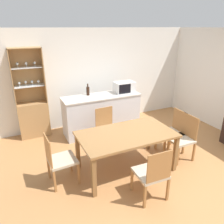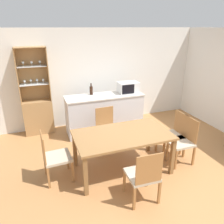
% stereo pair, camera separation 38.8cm
% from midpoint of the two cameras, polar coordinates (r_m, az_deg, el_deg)
% --- Properties ---
extents(ground_plane, '(18.00, 18.00, 0.00)m').
position_cam_midpoint_polar(ground_plane, '(4.45, 8.71, -14.14)').
color(ground_plane, '#B27A47').
extents(wall_back, '(6.80, 0.06, 2.55)m').
position_cam_midpoint_polar(wall_back, '(6.11, -4.41, 9.14)').
color(wall_back, white).
rests_on(wall_back, ground_plane).
extents(kitchen_counter, '(1.95, 0.63, 0.98)m').
position_cam_midpoint_polar(kitchen_counter, '(5.58, -4.70, -0.53)').
color(kitchen_counter, silver).
rests_on(kitchen_counter, ground_plane).
extents(display_cabinet, '(0.71, 0.36, 2.15)m').
position_cam_midpoint_polar(display_cabinet, '(5.74, -21.76, -0.05)').
color(display_cabinet, tan).
rests_on(display_cabinet, ground_plane).
extents(dining_table, '(1.74, 0.99, 0.76)m').
position_cam_midpoint_polar(dining_table, '(4.02, 1.00, -6.69)').
color(dining_table, olive).
rests_on(dining_table, ground_plane).
extents(dining_chair_side_right_near, '(0.45, 0.45, 0.93)m').
position_cam_midpoint_polar(dining_chair_side_right_near, '(4.63, 15.60, -6.57)').
color(dining_chair_side_right_near, '#C1B299').
rests_on(dining_chair_side_right_near, ground_plane).
extents(dining_chair_head_near, '(0.47, 0.47, 0.93)m').
position_cam_midpoint_polar(dining_chair_head_near, '(3.52, 7.24, -15.68)').
color(dining_chair_head_near, '#C1B299').
rests_on(dining_chair_head_near, ground_plane).
extents(dining_chair_head_far, '(0.48, 0.48, 0.93)m').
position_cam_midpoint_polar(dining_chair_head_far, '(4.81, -3.50, -4.66)').
color(dining_chair_head_far, '#C1B299').
rests_on(dining_chair_head_far, ground_plane).
extents(dining_chair_side_right_far, '(0.45, 0.45, 0.93)m').
position_cam_midpoint_polar(dining_chair_side_right_far, '(4.83, 13.35, -5.12)').
color(dining_chair_side_right_far, '#C1B299').
rests_on(dining_chair_side_right_far, ground_plane).
extents(dining_chair_side_left_far, '(0.48, 0.48, 0.93)m').
position_cam_midpoint_polar(dining_chair_side_left_far, '(3.96, -16.45, -11.84)').
color(dining_chair_side_left_far, '#C1B299').
rests_on(dining_chair_side_left_far, ground_plane).
extents(microwave, '(0.51, 0.34, 0.27)m').
position_cam_midpoint_polar(microwave, '(5.64, 1.25, 6.50)').
color(microwave, silver).
rests_on(microwave, kitchen_counter).
extents(wine_bottle, '(0.08, 0.08, 0.29)m').
position_cam_midpoint_polar(wine_bottle, '(5.45, -8.36, 5.49)').
color(wine_bottle, black).
rests_on(wine_bottle, kitchen_counter).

